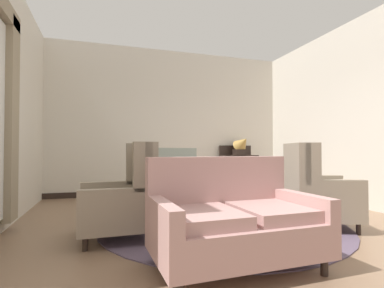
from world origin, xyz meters
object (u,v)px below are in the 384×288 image
object	(u,v)px
settee	(233,221)
armchair_beside_settee	(165,184)
porcelain_vase	(212,176)
gramophone	(242,144)
coffee_table	(207,195)
sideboard	(239,171)
armchair_back_corner	(315,192)
armchair_far_left	(125,198)

from	to	relation	value
settee	armchair_beside_settee	xyz separation A→B (m)	(-0.07, 2.44, 0.05)
armchair_beside_settee	porcelain_vase	bearing A→B (deg)	81.05
armchair_beside_settee	gramophone	distance (m)	2.81
coffee_table	sideboard	distance (m)	3.31
porcelain_vase	sideboard	xyz separation A→B (m)	(1.79, 2.81, -0.17)
porcelain_vase	settee	bearing A→B (deg)	-103.42
coffee_table	settee	world-z (taller)	settee
coffee_table	porcelain_vase	xyz separation A→B (m)	(0.05, -0.06, 0.26)
coffee_table	armchair_back_corner	size ratio (longest dim) A/B	0.71
settee	armchair_back_corner	xyz separation A→B (m)	(1.57, 0.83, 0.07)
sideboard	settee	bearing A→B (deg)	-117.19
armchair_back_corner	coffee_table	bearing A→B (deg)	89.49
coffee_table	porcelain_vase	world-z (taller)	porcelain_vase
armchair_far_left	sideboard	bearing A→B (deg)	134.40
armchair_back_corner	sideboard	world-z (taller)	sideboard
porcelain_vase	sideboard	bearing A→B (deg)	57.41
armchair_far_left	gramophone	bearing A→B (deg)	133.00
porcelain_vase	armchair_back_corner	xyz separation A→B (m)	(1.26, -0.45, -0.21)
porcelain_vase	gramophone	world-z (taller)	gramophone
gramophone	porcelain_vase	bearing A→B (deg)	-124.19
porcelain_vase	armchair_beside_settee	xyz separation A→B (m)	(-0.38, 1.16, -0.23)
coffee_table	gramophone	world-z (taller)	gramophone
porcelain_vase	settee	xyz separation A→B (m)	(-0.31, -1.28, -0.28)
settee	coffee_table	bearing A→B (deg)	77.46
armchair_far_left	sideboard	world-z (taller)	sideboard
armchair_far_left	armchair_back_corner	world-z (taller)	armchair_back_corner
armchair_beside_settee	coffee_table	bearing A→B (deg)	79.39
coffee_table	armchair_back_corner	bearing A→B (deg)	-21.22
coffee_table	gramophone	bearing A→B (deg)	54.45
coffee_table	porcelain_vase	bearing A→B (deg)	-47.21
sideboard	armchair_beside_settee	bearing A→B (deg)	-142.81
settee	sideboard	distance (m)	4.59
armchair_far_left	sideboard	distance (m)	4.16
settee	armchair_beside_settee	size ratio (longest dim) A/B	1.30
porcelain_vase	armchair_beside_settee	bearing A→B (deg)	108.13
porcelain_vase	armchair_beside_settee	size ratio (longest dim) A/B	0.32
sideboard	gramophone	bearing A→B (deg)	-61.42
armchair_far_left	armchair_beside_settee	world-z (taller)	armchair_far_left
armchair_far_left	sideboard	xyz separation A→B (m)	(2.93, 2.95, 0.05)
porcelain_vase	armchair_back_corner	world-z (taller)	armchair_back_corner
porcelain_vase	armchair_beside_settee	world-z (taller)	armchair_beside_settee
armchair_beside_settee	sideboard	world-z (taller)	sideboard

